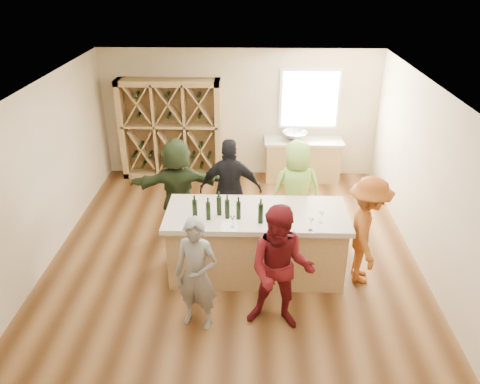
{
  "coord_description": "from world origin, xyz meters",
  "views": [
    {
      "loc": [
        0.29,
        -6.39,
        4.48
      ],
      "look_at": [
        0.1,
        0.2,
        1.15
      ],
      "focal_mm": 35.0,
      "sensor_mm": 36.0,
      "label": 1
    }
  ],
  "objects_px": {
    "wine_bottle_c": "(219,206)",
    "wine_bottle_b": "(208,211)",
    "wine_bottle_d": "(227,209)",
    "wine_bottle_e": "(239,210)",
    "person_near_right": "(281,270)",
    "person_far_mid": "(231,190)",
    "person_server": "(367,231)",
    "wine_bottle_a": "(195,209)",
    "person_far_right": "(296,190)",
    "sink": "(295,136)",
    "person_near_left": "(197,274)",
    "tasting_counter_base": "(256,245)",
    "person_far_left": "(178,188)",
    "wine_bottle_f": "(261,214)",
    "wine_rack": "(171,130)"
  },
  "relations": [
    {
      "from": "person_near_right",
      "to": "wine_bottle_f",
      "type": "xyz_separation_m",
      "value": [
        -0.26,
        0.87,
        0.33
      ]
    },
    {
      "from": "sink",
      "to": "wine_bottle_e",
      "type": "xyz_separation_m",
      "value": [
        -1.1,
        -3.72,
        0.2
      ]
    },
    {
      "from": "wine_bottle_a",
      "to": "wine_bottle_d",
      "type": "height_order",
      "value": "same"
    },
    {
      "from": "wine_bottle_a",
      "to": "person_server",
      "type": "xyz_separation_m",
      "value": [
        2.53,
        0.09,
        -0.37
      ]
    },
    {
      "from": "wine_bottle_a",
      "to": "sink",
      "type": "bearing_deg",
      "value": 65.04
    },
    {
      "from": "wine_bottle_a",
      "to": "wine_bottle_c",
      "type": "relative_size",
      "value": 0.97
    },
    {
      "from": "person_near_left",
      "to": "tasting_counter_base",
      "type": "bearing_deg",
      "value": 72.88
    },
    {
      "from": "person_near_right",
      "to": "person_far_mid",
      "type": "distance_m",
      "value": 2.37
    },
    {
      "from": "sink",
      "to": "wine_rack",
      "type": "bearing_deg",
      "value": 178.51
    },
    {
      "from": "sink",
      "to": "tasting_counter_base",
      "type": "bearing_deg",
      "value": -103.31
    },
    {
      "from": "person_far_left",
      "to": "person_far_right",
      "type": "bearing_deg",
      "value": 170.49
    },
    {
      "from": "wine_bottle_c",
      "to": "wine_bottle_b",
      "type": "bearing_deg",
      "value": -136.66
    },
    {
      "from": "wine_rack",
      "to": "person_near_right",
      "type": "bearing_deg",
      "value": -65.48
    },
    {
      "from": "person_far_mid",
      "to": "person_far_left",
      "type": "distance_m",
      "value": 0.93
    },
    {
      "from": "sink",
      "to": "wine_bottle_b",
      "type": "xyz_separation_m",
      "value": [
        -1.53,
        -3.75,
        0.2
      ]
    },
    {
      "from": "person_server",
      "to": "person_near_right",
      "type": "bearing_deg",
      "value": 135.96
    },
    {
      "from": "wine_rack",
      "to": "wine_bottle_c",
      "type": "bearing_deg",
      "value": -70.38
    },
    {
      "from": "wine_bottle_c",
      "to": "person_server",
      "type": "height_order",
      "value": "person_server"
    },
    {
      "from": "person_near_right",
      "to": "sink",
      "type": "bearing_deg",
      "value": 92.52
    },
    {
      "from": "wine_rack",
      "to": "person_near_left",
      "type": "height_order",
      "value": "wine_rack"
    },
    {
      "from": "wine_bottle_b",
      "to": "person_near_left",
      "type": "relative_size",
      "value": 0.17
    },
    {
      "from": "wine_bottle_e",
      "to": "person_far_mid",
      "type": "xyz_separation_m",
      "value": [
        -0.18,
        1.28,
        -0.31
      ]
    },
    {
      "from": "sink",
      "to": "tasting_counter_base",
      "type": "distance_m",
      "value": 3.66
    },
    {
      "from": "sink",
      "to": "person_near_right",
      "type": "distance_m",
      "value": 4.72
    },
    {
      "from": "person_server",
      "to": "person_far_mid",
      "type": "xyz_separation_m",
      "value": [
        -2.07,
        1.19,
        0.06
      ]
    },
    {
      "from": "wine_bottle_b",
      "to": "wine_bottle_d",
      "type": "bearing_deg",
      "value": 10.41
    },
    {
      "from": "sink",
      "to": "person_server",
      "type": "distance_m",
      "value": 3.72
    },
    {
      "from": "sink",
      "to": "person_near_right",
      "type": "bearing_deg",
      "value": -96.43
    },
    {
      "from": "person_near_left",
      "to": "wine_bottle_f",
      "type": "bearing_deg",
      "value": 62.97
    },
    {
      "from": "wine_bottle_e",
      "to": "wine_rack",
      "type": "bearing_deg",
      "value": 112.88
    },
    {
      "from": "wine_rack",
      "to": "person_far_mid",
      "type": "height_order",
      "value": "wine_rack"
    },
    {
      "from": "wine_bottle_b",
      "to": "wine_bottle_c",
      "type": "height_order",
      "value": "wine_bottle_c"
    },
    {
      "from": "person_far_left",
      "to": "wine_bottle_f",
      "type": "xyz_separation_m",
      "value": [
        1.41,
        -1.48,
        0.34
      ]
    },
    {
      "from": "wine_bottle_c",
      "to": "wine_bottle_d",
      "type": "xyz_separation_m",
      "value": [
        0.12,
        -0.09,
        -0.0
      ]
    },
    {
      "from": "wine_bottle_d",
      "to": "wine_bottle_e",
      "type": "relative_size",
      "value": 1.05
    },
    {
      "from": "wine_bottle_b",
      "to": "wine_bottle_c",
      "type": "bearing_deg",
      "value": 43.34
    },
    {
      "from": "wine_bottle_e",
      "to": "person_near_left",
      "type": "distance_m",
      "value": 1.18
    },
    {
      "from": "wine_bottle_c",
      "to": "wine_bottle_d",
      "type": "height_order",
      "value": "wine_bottle_c"
    },
    {
      "from": "person_far_right",
      "to": "wine_bottle_f",
      "type": "relative_size",
      "value": 5.91
    },
    {
      "from": "tasting_counter_base",
      "to": "wine_bottle_b",
      "type": "relative_size",
      "value": 9.67
    },
    {
      "from": "wine_bottle_b",
      "to": "person_far_right",
      "type": "xyz_separation_m",
      "value": [
        1.38,
        1.38,
        -0.33
      ]
    },
    {
      "from": "wine_bottle_b",
      "to": "tasting_counter_base",
      "type": "bearing_deg",
      "value": 17.74
    },
    {
      "from": "wine_bottle_b",
      "to": "person_far_mid",
      "type": "distance_m",
      "value": 1.36
    },
    {
      "from": "person_near_left",
      "to": "person_far_mid",
      "type": "distance_m",
      "value": 2.28
    },
    {
      "from": "wine_rack",
      "to": "person_far_left",
      "type": "bearing_deg",
      "value": -78.24
    },
    {
      "from": "wine_bottle_a",
      "to": "wine_bottle_f",
      "type": "distance_m",
      "value": 0.95
    },
    {
      "from": "tasting_counter_base",
      "to": "person_near_right",
      "type": "xyz_separation_m",
      "value": [
        0.31,
        -1.17,
        0.4
      ]
    },
    {
      "from": "wine_bottle_c",
      "to": "person_server",
      "type": "bearing_deg",
      "value": -0.49
    },
    {
      "from": "wine_bottle_f",
      "to": "wine_bottle_d",
      "type": "bearing_deg",
      "value": 165.32
    },
    {
      "from": "person_far_right",
      "to": "wine_bottle_f",
      "type": "distance_m",
      "value": 1.62
    }
  ]
}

